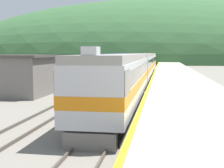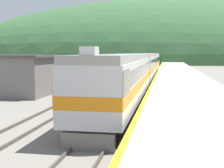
% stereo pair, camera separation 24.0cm
% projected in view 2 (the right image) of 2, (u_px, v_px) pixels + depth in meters
% --- Properties ---
extents(track_main, '(1.52, 180.00, 0.16)m').
position_uv_depth(track_main, '(151.00, 72.00, 65.40)').
color(track_main, '#4C443D').
rests_on(track_main, ground).
extents(track_siding, '(1.52, 180.00, 0.16)m').
position_uv_depth(track_siding, '(131.00, 72.00, 66.14)').
color(track_siding, '#4C443D').
rests_on(track_siding, ground).
extents(platform, '(6.53, 140.00, 1.10)m').
position_uv_depth(platform, '(179.00, 77.00, 44.90)').
color(platform, '#B2A893').
rests_on(platform, ground).
extents(distant_hills, '(199.33, 89.70, 55.12)m').
position_uv_depth(distant_hills, '(160.00, 62.00, 142.31)').
color(distant_hills, '#335B33').
rests_on(distant_hills, ground).
extents(station_shed, '(5.84, 6.22, 3.85)m').
position_uv_depth(station_shed, '(21.00, 75.00, 29.49)').
color(station_shed, slate).
rests_on(station_shed, ground).
extents(express_train_lead_car, '(2.93, 19.20, 4.29)m').
position_uv_depth(express_train_lead_car, '(121.00, 80.00, 21.67)').
color(express_train_lead_car, black).
rests_on(express_train_lead_car, ground).
extents(carriage_second, '(2.92, 19.80, 3.93)m').
position_uv_depth(carriage_second, '(143.00, 67.00, 41.87)').
color(carriage_second, black).
rests_on(carriage_second, ground).
extents(carriage_third, '(2.92, 19.80, 3.93)m').
position_uv_depth(carriage_third, '(151.00, 62.00, 62.15)').
color(carriage_third, black).
rests_on(carriage_third, ground).
extents(siding_train, '(2.90, 40.63, 3.90)m').
position_uv_depth(siding_train, '(127.00, 64.00, 58.61)').
color(siding_train, black).
rests_on(siding_train, ground).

